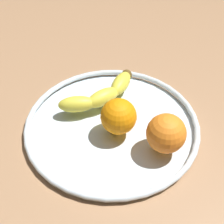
% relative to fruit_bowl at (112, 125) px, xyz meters
% --- Properties ---
extents(ground_plane, '(1.47, 1.47, 0.04)m').
position_rel_fruit_bowl_xyz_m(ground_plane, '(0.00, 0.00, -0.03)').
color(ground_plane, '#A07652').
extents(fruit_bowl, '(0.36, 0.36, 0.02)m').
position_rel_fruit_bowl_xyz_m(fruit_bowl, '(0.00, 0.00, 0.00)').
color(fruit_bowl, silver).
rests_on(fruit_bowl, ground_plane).
extents(banana, '(0.19, 0.10, 0.03)m').
position_rel_fruit_bowl_xyz_m(banana, '(0.00, 0.07, 0.03)').
color(banana, yellow).
rests_on(banana, fruit_bowl).
extents(orange_center, '(0.07, 0.07, 0.07)m').
position_rel_fruit_bowl_xyz_m(orange_center, '(0.01, -0.02, 0.04)').
color(orange_center, orange).
rests_on(orange_center, fruit_bowl).
extents(orange_back_right, '(0.08, 0.08, 0.08)m').
position_rel_fruit_bowl_xyz_m(orange_back_right, '(0.07, -0.09, 0.05)').
color(orange_back_right, orange).
rests_on(orange_back_right, fruit_bowl).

